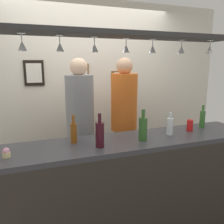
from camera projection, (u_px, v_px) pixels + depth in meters
ground_plane at (115, 211)px, 2.76m from camera, size 8.00×8.00×0.00m
back_wall at (89, 91)px, 3.50m from camera, size 4.40×0.06×2.60m
bar_counter at (134, 178)px, 2.16m from camera, size 2.70×0.55×0.99m
overhead_glass_rack at (127, 35)px, 2.08m from camera, size 2.20×0.36×0.04m
hanging_wineglass_far_left at (22, 45)px, 1.80m from camera, size 0.07×0.07×0.13m
hanging_wineglass_left at (60, 46)px, 1.94m from camera, size 0.07×0.07×0.13m
hanging_wineglass_center_left at (95, 47)px, 2.06m from camera, size 0.07×0.07×0.13m
hanging_wineglass_center at (126, 48)px, 2.17m from camera, size 0.07×0.07×0.13m
hanging_wineglass_center_right at (153, 49)px, 2.24m from camera, size 0.07×0.07×0.13m
hanging_wineglass_right at (181, 49)px, 2.33m from camera, size 0.07×0.07×0.13m
hanging_wineglass_far_right at (210, 49)px, 2.35m from camera, size 0.07×0.07×0.13m
person_middle_grey_shirt at (80, 116)px, 2.86m from camera, size 0.34×0.34×1.77m
person_right_orange_shirt at (124, 112)px, 3.05m from camera, size 0.34×0.34×1.78m
bottle_soda_clear at (170, 126)px, 2.38m from camera, size 0.06×0.06×0.23m
bottle_beer_amber_tall at (74, 132)px, 2.13m from camera, size 0.06×0.06×0.26m
bottle_beer_green_import at (202, 119)px, 2.64m from camera, size 0.06×0.06×0.26m
bottle_wine_dark_red at (100, 134)px, 2.02m from camera, size 0.08×0.08×0.30m
bottle_champagne_green at (143, 128)px, 2.20m from camera, size 0.08×0.08×0.30m
drink_can at (190, 125)px, 2.52m from camera, size 0.07×0.07×0.12m
cupcake at (6, 153)px, 1.81m from camera, size 0.06×0.06×0.08m
picture_frame_caricature at (34, 73)px, 3.15m from camera, size 0.26×0.02×0.34m
picture_frame_lower_pair at (121, 77)px, 3.59m from camera, size 0.30×0.02×0.18m
picture_frame_crest at (83, 73)px, 3.37m from camera, size 0.18×0.02×0.26m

